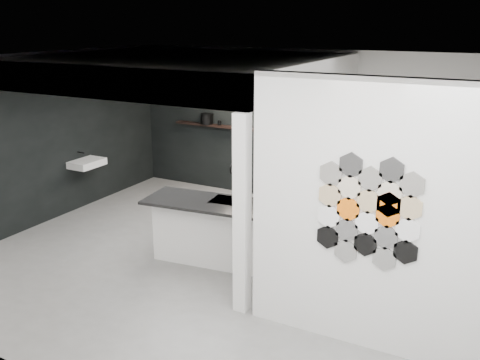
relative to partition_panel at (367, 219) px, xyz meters
name	(u,v)px	position (x,y,z in m)	size (l,w,h in m)	color
floor	(224,262)	(-2.23, 1.00, -1.40)	(7.00, 6.00, 0.01)	slate
partition_panel	(367,219)	(0.00, 0.00, 0.00)	(2.45, 0.15, 2.80)	silver
bay_clad_back	(241,134)	(-3.52, 3.97, -0.22)	(4.40, 0.04, 2.35)	black
bay_clad_left	(84,142)	(-5.70, 2.00, -0.22)	(0.04, 4.00, 2.35)	black
bulkhead	(182,69)	(-3.52, 2.00, 1.15)	(4.40, 4.00, 0.40)	silver
corner_column	(242,216)	(-1.41, 0.00, -0.22)	(0.16, 0.16, 2.35)	silver
fascia_beam	(94,82)	(-3.52, 0.08, 1.15)	(4.40, 0.16, 0.40)	silver
wall_basin	(87,163)	(-5.46, 1.80, -0.55)	(0.40, 0.60, 0.12)	silver
display_shelf	(243,129)	(-3.43, 3.87, -0.10)	(3.00, 0.15, 0.04)	black
kitchen_island	(210,229)	(-2.43, 0.98, -0.93)	(1.80, 0.96, 1.39)	silver
stockpot	(207,119)	(-4.24, 3.87, 0.02)	(0.25, 0.25, 0.20)	black
kettle	(301,129)	(-2.26, 3.87, 0.01)	(0.20, 0.20, 0.17)	black
glass_bowl	(310,131)	(-2.08, 3.87, -0.02)	(0.16, 0.16, 0.11)	gray
glass_vase	(310,131)	(-2.08, 3.87, -0.02)	(0.09, 0.09, 0.12)	gray
bottle_dark	(242,124)	(-3.45, 3.87, 0.00)	(0.06, 0.06, 0.15)	black
utensil_cup	(219,123)	(-3.95, 3.87, -0.04)	(0.07, 0.07, 0.09)	black
hex_tile_cluster	(369,212)	(0.03, -0.09, 0.10)	(1.04, 0.02, 1.16)	black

